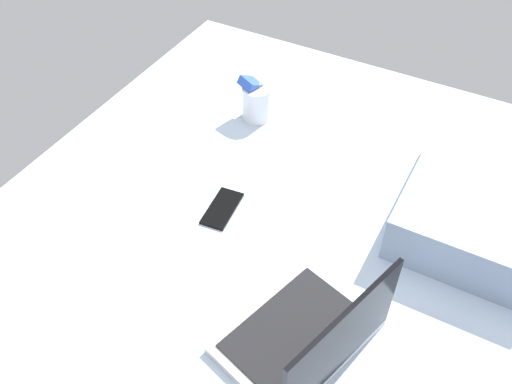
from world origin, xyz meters
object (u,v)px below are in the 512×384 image
Objects in this scene: laptop at (308,336)px; snack_cup at (256,101)px; pillow at (484,197)px; cell_phone at (222,208)px.

snack_cup is at bearing -126.92° from laptop.
pillow is at bearing 174.54° from laptop.
snack_cup is 0.27× the size of pillow.
pillow is (-30.53, 59.97, 6.10)cm from cell_phone.
laptop reaches higher than snack_cup.
laptop is 2.73× the size of cell_phone.
laptop is at bearing 138.39° from cell_phone.
snack_cup reaches higher than cell_phone.
snack_cup is 41.48cm from cell_phone.
laptop is 0.74× the size of pillow.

